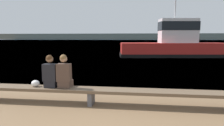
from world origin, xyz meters
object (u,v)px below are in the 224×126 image
(shopping_bag, at_px, (35,83))
(tugboat_red, at_px, (174,45))
(bench_main, at_px, (91,91))
(person_right, at_px, (64,74))
(person_left, at_px, (51,74))

(shopping_bag, distance_m, tugboat_red, 16.30)
(bench_main, xyz_separation_m, shopping_bag, (-1.68, 0.02, 0.17))
(tugboat_red, bearing_deg, shopping_bag, 149.16)
(bench_main, distance_m, tugboat_red, 15.74)
(person_right, height_order, tugboat_red, tugboat_red)
(person_left, xyz_separation_m, tugboat_red, (6.00, 14.96, 0.31))
(shopping_bag, bearing_deg, bench_main, -0.85)
(person_left, xyz_separation_m, shopping_bag, (-0.49, 0.01, -0.31))
(bench_main, relative_size, person_left, 8.75)
(bench_main, xyz_separation_m, person_right, (-0.78, 0.01, 0.49))
(person_left, relative_size, person_right, 0.98)
(person_right, bearing_deg, person_left, 179.88)
(person_left, bearing_deg, shopping_bag, 178.50)
(person_right, distance_m, shopping_bag, 0.95)
(bench_main, relative_size, shopping_bag, 34.77)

